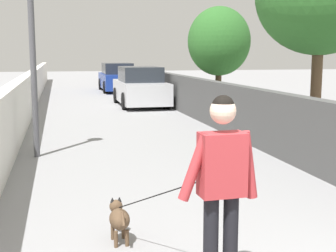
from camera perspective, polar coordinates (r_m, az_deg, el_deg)
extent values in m
plane|color=gray|center=(16.63, -7.32, 1.61)|extent=(80.00, 80.00, 0.00)
cube|color=silver|center=(14.52, -17.07, 2.97)|extent=(48.00, 0.30, 1.36)
cube|color=#4C4C4C|center=(15.11, 3.52, 3.39)|extent=(48.00, 0.30, 1.28)
cylinder|color=brown|center=(11.55, 17.48, 4.39)|extent=(0.25, 0.25, 2.50)
cylinder|color=#473523|center=(16.37, 6.11, 4.73)|extent=(0.21, 0.21, 1.83)
ellipsoid|color=#2D6628|center=(16.33, 6.20, 10.18)|extent=(2.13, 2.13, 2.33)
cylinder|color=#4C4C51|center=(9.63, -16.04, 7.94)|extent=(0.12, 0.12, 3.93)
cylinder|color=black|center=(4.13, 5.20, -13.67)|extent=(0.14, 0.14, 0.78)
cylinder|color=black|center=(4.19, 7.57, -13.36)|extent=(0.14, 0.14, 0.78)
cube|color=#B23338|center=(3.96, 6.56, -4.64)|extent=(0.23, 0.39, 0.54)
cylinder|color=#B23338|center=(3.88, 3.25, -4.94)|extent=(0.10, 0.29, 0.58)
cylinder|color=#B23338|center=(4.05, 9.71, -4.65)|extent=(0.10, 0.18, 0.59)
sphere|color=beige|center=(3.88, 6.67, 1.82)|extent=(0.22, 0.22, 0.22)
sphere|color=black|center=(3.87, 6.68, 2.38)|extent=(0.19, 0.19, 0.19)
ellipsoid|color=brown|center=(5.24, -5.89, -11.16)|extent=(0.36, 0.23, 0.22)
sphere|color=brown|center=(5.43, -6.32, -9.64)|extent=(0.15, 0.15, 0.15)
cone|color=black|center=(5.40, -6.75, -8.86)|extent=(0.05, 0.05, 0.06)
cone|color=black|center=(5.41, -5.91, -8.80)|extent=(0.05, 0.05, 0.06)
cylinder|color=brown|center=(5.39, -6.70, -12.58)|extent=(0.04, 0.04, 0.18)
cylinder|color=brown|center=(5.41, -5.42, -12.49)|extent=(0.04, 0.04, 0.18)
cylinder|color=brown|center=(5.19, -6.32, -13.47)|extent=(0.04, 0.04, 0.18)
cylinder|color=brown|center=(5.20, -4.98, -13.36)|extent=(0.04, 0.04, 0.18)
cylinder|color=brown|center=(5.00, -5.47, -11.15)|extent=(0.14, 0.04, 0.13)
cylinder|color=black|center=(4.56, -0.49, -8.11)|extent=(1.28, 0.72, 0.66)
cube|color=silver|center=(18.76, -3.37, 4.19)|extent=(4.14, 1.70, 0.80)
cube|color=#262B33|center=(18.72, -3.39, 6.27)|extent=(2.15, 1.50, 0.60)
cylinder|color=black|center=(19.93, -6.23, 3.73)|extent=(0.64, 0.22, 0.64)
cylinder|color=black|center=(20.18, -1.76, 3.84)|extent=(0.64, 0.22, 0.64)
cylinder|color=black|center=(17.40, -5.21, 3.02)|extent=(0.64, 0.22, 0.64)
cylinder|color=black|center=(17.68, -0.13, 3.15)|extent=(0.64, 0.22, 0.64)
cube|color=navy|center=(26.14, -6.15, 5.44)|extent=(4.40, 1.70, 0.80)
cube|color=#262B33|center=(26.11, -6.18, 6.93)|extent=(2.29, 1.50, 0.60)
cylinder|color=black|center=(27.42, -8.13, 5.06)|extent=(0.64, 0.22, 0.64)
cylinder|color=black|center=(27.60, -4.85, 5.14)|extent=(0.64, 0.22, 0.64)
cylinder|color=black|center=(24.72, -7.58, 4.67)|extent=(0.64, 0.22, 0.64)
cylinder|color=black|center=(24.92, -3.95, 4.76)|extent=(0.64, 0.22, 0.64)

